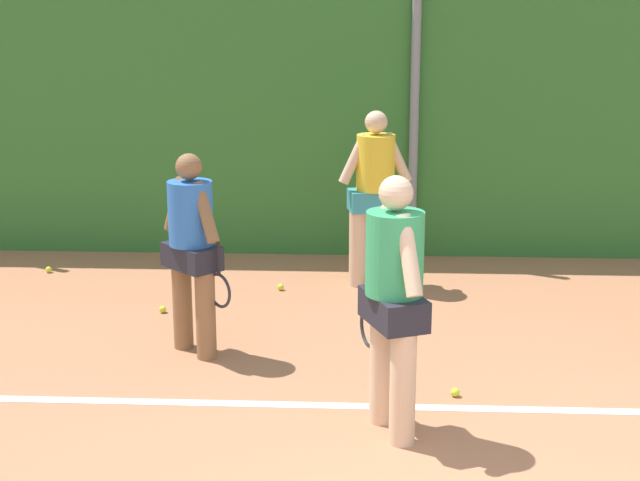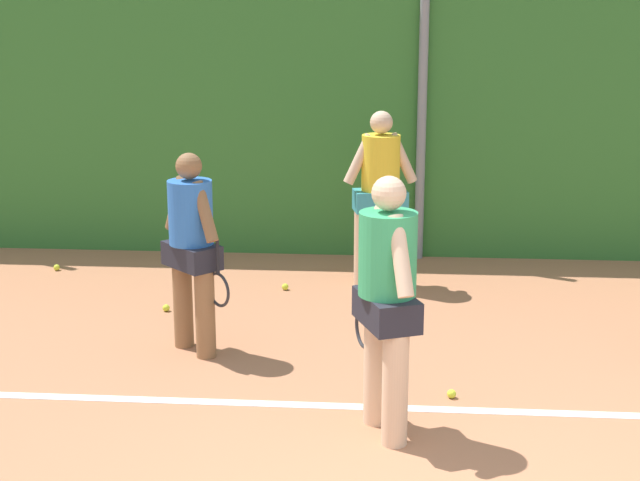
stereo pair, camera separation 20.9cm
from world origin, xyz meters
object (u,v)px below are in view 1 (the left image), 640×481
Objects in this scene: player_midcourt at (192,244)px; tennis_ball_7 at (281,287)px; tennis_ball_1 at (49,270)px; tennis_ball_4 at (455,392)px; tennis_ball_6 at (163,309)px; player_backcourt_far at (375,189)px; player_foreground_near at (394,293)px.

tennis_ball_7 is (0.54, 1.71, -0.89)m from player_midcourt.
tennis_ball_1 is 1.00× the size of tennis_ball_4.
tennis_ball_6 is 1.00× the size of tennis_ball_7.
tennis_ball_6 is 1.26m from tennis_ball_7.
tennis_ball_4 is (0.57, -2.73, -0.96)m from player_backcourt_far.
tennis_ball_6 is (-1.95, -0.98, -0.96)m from player_backcourt_far.
player_foreground_near is 26.34× the size of tennis_ball_6.
player_backcourt_far is 26.67× the size of tennis_ball_4.
tennis_ball_1 and tennis_ball_4 have the same top height.
tennis_ball_4 and tennis_ball_7 have the same top height.
tennis_ball_1 is (-3.53, 3.57, -0.94)m from player_foreground_near.
player_backcourt_far is 26.67× the size of tennis_ball_1.
player_backcourt_far reaches higher than tennis_ball_4.
tennis_ball_1 is 1.93m from tennis_ball_6.
player_backcourt_far is 1.35m from tennis_ball_7.
tennis_ball_4 is at bearing 90.00° from player_backcourt_far.
player_backcourt_far is at bearing 97.10° from player_midcourt.
player_backcourt_far reaches higher than tennis_ball_7.
tennis_ball_4 and tennis_ball_6 have the same top height.
player_foreground_near is 26.34× the size of tennis_ball_1.
player_foreground_near is at bearing -48.80° from tennis_ball_6.
tennis_ball_6 is at bearing -39.69° from tennis_ball_1.
tennis_ball_6 is at bearing 145.31° from tennis_ball_4.
player_midcourt is 3.08m from tennis_ball_1.
player_midcourt is 24.92× the size of tennis_ball_1.
player_backcourt_far is at bearing 26.64° from tennis_ball_6.
tennis_ball_1 is 4.99m from tennis_ball_4.
tennis_ball_6 is at bearing -144.28° from tennis_ball_7.
tennis_ball_7 is at bearing 35.72° from tennis_ball_6.
player_foreground_near is 26.34× the size of tennis_ball_7.
tennis_ball_1 is (-1.97, 2.21, -0.89)m from player_midcourt.
tennis_ball_7 is (-1.02, 3.07, -0.94)m from player_foreground_near.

